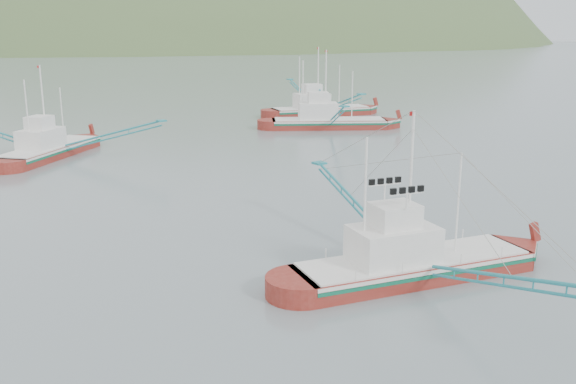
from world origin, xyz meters
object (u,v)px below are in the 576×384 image
bg_boat_right (328,111)px  bg_boat_far (48,136)px  main_boat (412,247)px  bg_boat_extra (320,102)px

bg_boat_right → bg_boat_far: bearing=-150.1°
main_boat → bg_boat_far: size_ratio=1.12×
bg_boat_far → bg_boat_extra: bearing=-29.4°
bg_boat_right → bg_boat_far: (-34.84, 0.31, -0.14)m
main_boat → bg_boat_extra: bg_boat_extra is taller
bg_boat_far → bg_boat_extra: (41.47, 10.46, -0.17)m
bg_boat_right → bg_boat_far: bg_boat_right is taller
main_boat → bg_boat_right: bg_boat_right is taller
main_boat → bg_boat_far: (-7.24, 43.61, 0.46)m
main_boat → bg_boat_far: 44.21m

